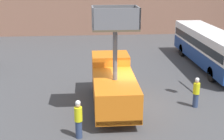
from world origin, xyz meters
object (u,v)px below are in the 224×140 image
Objects in this scene: city_bus at (209,46)px; road_worker_near_truck at (78,119)px; road_worker_directing at (196,92)px; utility_truck at (113,82)px.

city_bus is 6.04× the size of road_worker_near_truck.
utility_truck is at bearing 64.45° from road_worker_directing.
road_worker_near_truck is 7.41m from road_worker_directing.
utility_truck reaches higher than road_worker_near_truck.
road_worker_directing is (4.81, -0.58, -0.56)m from utility_truck.
utility_truck is 3.41× the size of road_worker_near_truck.
road_worker_near_truck is (-1.95, -3.61, -0.49)m from utility_truck.
city_bus is 8.77m from road_worker_directing.
utility_truck reaches higher than city_bus.
utility_truck reaches higher than road_worker_directing.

